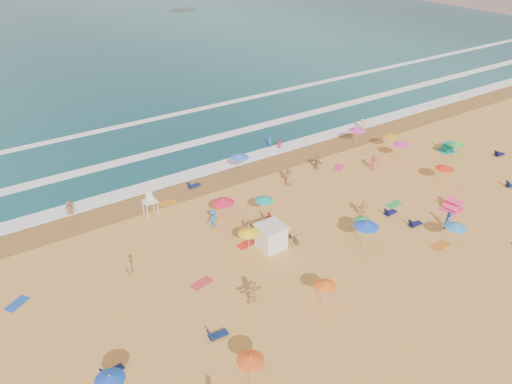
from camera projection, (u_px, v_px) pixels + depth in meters
ground at (290, 238)px, 42.72m from camera, size 220.00×220.00×0.00m
ocean at (45, 44)px, 103.36m from camera, size 220.00×140.00×0.18m
wet_sand at (217, 180)px, 51.74m from camera, size 220.00×220.00×0.00m
surf_foam at (179, 150)px, 58.06m from camera, size 200.00×18.70×0.05m
cabana at (271, 237)px, 41.03m from camera, size 2.00×2.00×2.00m
cabana_roof at (271, 226)px, 40.50m from camera, size 2.20×2.20×0.12m
bicycle at (291, 237)px, 42.00m from camera, size 0.85×1.82×0.92m
lifeguard_stand at (150, 206)px, 45.22m from camera, size 1.20×1.20×2.10m
beach_umbrellas at (319, 197)px, 44.55m from camera, size 50.65×25.04×0.74m
loungers at (340, 239)px, 42.25m from camera, size 48.69×23.03×0.34m
towels at (276, 264)px, 39.56m from camera, size 43.09×27.57×0.03m
popup_tents at (450, 172)px, 52.08m from camera, size 12.73×10.55×1.20m
beachgoers at (278, 206)px, 45.73m from camera, size 49.44×28.19×2.09m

